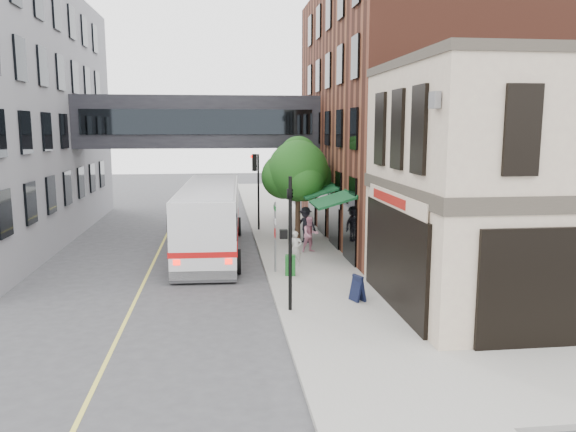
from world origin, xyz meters
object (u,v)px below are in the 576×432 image
object	(u,v)px
newspaper_box	(290,265)
sandwich_board	(358,288)
bus	(210,215)
pedestrian_b	(310,235)
pedestrian_c	(305,225)
pedestrian_a	(296,248)

from	to	relation	value
newspaper_box	sandwich_board	size ratio (longest dim) A/B	0.90
bus	newspaper_box	size ratio (longest dim) A/B	14.86
bus	sandwich_board	bearing A→B (deg)	-60.51
pedestrian_b	sandwich_board	world-z (taller)	pedestrian_b
sandwich_board	pedestrian_c	bearing A→B (deg)	68.51
newspaper_box	pedestrian_b	bearing A→B (deg)	78.52
pedestrian_b	pedestrian_c	distance (m)	2.31
bus	newspaper_box	xyz separation A→B (m)	(3.33, -5.54, -1.29)
pedestrian_a	sandwich_board	size ratio (longest dim) A/B	1.64
newspaper_box	bus	bearing A→B (deg)	129.40
bus	sandwich_board	world-z (taller)	bus
pedestrian_a	pedestrian_b	bearing A→B (deg)	77.38
pedestrian_b	newspaper_box	bearing A→B (deg)	-123.78
pedestrian_b	pedestrian_c	size ratio (longest dim) A/B	0.92
bus	pedestrian_a	world-z (taller)	bus
pedestrian_a	pedestrian_b	size ratio (longest dim) A/B	0.88
bus	pedestrian_a	bearing A→B (deg)	-46.19
pedestrian_b	sandwich_board	xyz separation A→B (m)	(0.41, -7.93, -0.40)
pedestrian_c	sandwich_board	world-z (taller)	pedestrian_c
pedestrian_a	sandwich_board	xyz separation A→B (m)	(1.48, -5.35, -0.30)
sandwich_board	newspaper_box	bearing A→B (deg)	94.06
bus	newspaper_box	distance (m)	6.59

